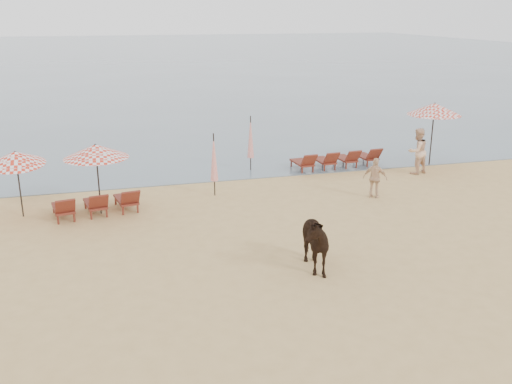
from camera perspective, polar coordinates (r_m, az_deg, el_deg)
ground at (r=13.72m, az=5.54°, el=-10.58°), size 120.00×120.00×0.00m
sea at (r=91.60m, az=-12.66°, el=13.27°), size 160.00×140.00×0.06m
lounger_cluster_left at (r=19.53m, az=-15.68°, el=-1.09°), size 2.90×2.01×0.59m
lounger_cluster_right at (r=24.70m, az=8.09°, el=3.30°), size 3.79×1.86×0.58m
umbrella_open_left_a at (r=19.16m, az=-15.73°, el=3.95°), size 2.09×2.09×2.38m
umbrella_open_left_b at (r=19.76m, az=-22.90°, el=3.16°), size 1.80×1.84×2.30m
umbrella_open_right at (r=25.63m, az=17.40°, el=7.93°), size 2.25×2.25×2.75m
umbrella_closed_left at (r=20.59m, az=-4.23°, el=3.45°), size 0.28×0.28×2.32m
umbrella_closed_right at (r=23.81m, az=-0.55°, el=5.50°), size 0.28×0.28×2.34m
cow at (r=14.87m, az=5.39°, el=-4.85°), size 0.93×1.92×1.60m
beachgoer_right_a at (r=24.42m, az=15.83°, el=3.96°), size 1.08×0.93×1.91m
beachgoer_right_b at (r=20.91m, az=11.84°, el=1.38°), size 0.90×0.81×1.47m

